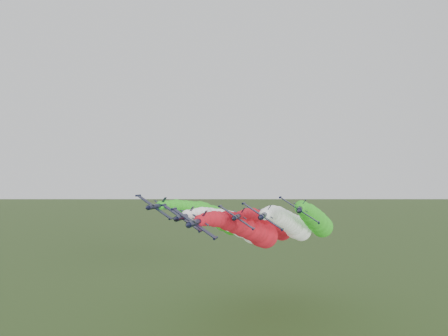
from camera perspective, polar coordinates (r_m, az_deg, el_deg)
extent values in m
cylinder|color=black|center=(92.73, -3.78, -7.12)|extent=(1.72, 10.19, 1.72)
cone|color=black|center=(86.99, -4.83, -7.51)|extent=(1.57, 2.04, 1.57)
cone|color=black|center=(98.07, -2.93, -6.80)|extent=(1.57, 1.02, 1.57)
ellipsoid|color=black|center=(90.46, -4.01, -7.03)|extent=(1.15, 2.13, 1.08)
cube|color=black|center=(92.55, -3.88, -7.22)|extent=(9.17, 2.15, 6.06)
cylinder|color=black|center=(93.59, -6.57, -5.32)|extent=(0.69, 2.94, 0.69)
cylinder|color=black|center=(91.83, -1.10, -9.14)|extent=(0.69, 2.94, 0.69)
cube|color=black|center=(96.59, -2.70, -6.23)|extent=(1.56, 1.70, 2.27)
cube|color=black|center=(96.83, -3.06, -6.78)|extent=(3.66, 1.25, 2.45)
sphere|color=#B51421|center=(96.54, -3.16, -6.88)|extent=(2.68, 2.68, 2.68)
sphere|color=#B51421|center=(100.80, -2.51, -6.73)|extent=(3.10, 3.10, 3.10)
sphere|color=#B51421|center=(105.07, -1.89, -6.66)|extent=(3.44, 3.44, 3.44)
sphere|color=#B51421|center=(109.35, -1.28, -6.66)|extent=(4.05, 4.05, 4.05)
sphere|color=#B51421|center=(113.64, -0.70, -6.70)|extent=(4.21, 4.21, 4.21)
sphere|color=#B51421|center=(117.94, -0.13, -6.78)|extent=(4.22, 4.22, 4.22)
sphere|color=#B51421|center=(122.24, 0.42, -6.89)|extent=(5.58, 5.58, 5.58)
sphere|color=#B51421|center=(126.56, 0.96, -7.02)|extent=(5.69, 5.69, 5.69)
sphere|color=#B51421|center=(130.88, 1.49, -7.17)|extent=(6.52, 6.52, 6.52)
sphere|color=#B51421|center=(135.21, 2.01, -7.34)|extent=(5.78, 5.78, 5.78)
sphere|color=#B51421|center=(139.55, 2.52, -7.52)|extent=(7.32, 7.32, 7.32)
sphere|color=#B51421|center=(143.90, 3.01, -7.71)|extent=(6.22, 6.22, 6.22)
sphere|color=#B51421|center=(148.26, 3.50, -7.91)|extent=(7.86, 7.86, 7.86)
sphere|color=#B51421|center=(152.63, 3.99, -8.12)|extent=(7.91, 7.91, 7.91)
sphere|color=#B51421|center=(157.02, 4.46, -8.33)|extent=(7.84, 7.84, 7.84)
sphere|color=#B51421|center=(161.41, 4.93, -8.55)|extent=(9.76, 9.76, 9.76)
sphere|color=#B51421|center=(165.82, 5.40, -8.77)|extent=(9.55, 9.55, 9.55)
cylinder|color=black|center=(103.88, -5.42, -6.40)|extent=(1.72, 10.19, 1.72)
cone|color=black|center=(98.18, -6.44, -6.70)|extent=(1.57, 2.04, 1.57)
cone|color=black|center=(109.18, -4.57, -6.15)|extent=(1.57, 1.02, 1.57)
ellipsoid|color=black|center=(101.62, -5.66, -6.30)|extent=(1.15, 2.13, 1.08)
cube|color=black|center=(103.71, -5.51, -6.49)|extent=(9.17, 2.15, 6.06)
cylinder|color=black|center=(104.89, -7.89, -4.80)|extent=(0.69, 2.94, 0.69)
cylinder|color=black|center=(102.80, -3.06, -8.21)|extent=(0.69, 2.94, 0.69)
cube|color=black|center=(107.70, -4.39, -5.64)|extent=(1.56, 1.70, 2.27)
cube|color=black|center=(107.95, -4.71, -6.13)|extent=(3.66, 1.25, 2.45)
sphere|color=white|center=(107.67, -4.81, -6.22)|extent=(2.95, 2.95, 2.95)
sphere|color=white|center=(111.89, -4.16, -6.10)|extent=(2.98, 2.98, 2.98)
sphere|color=white|center=(116.13, -3.53, -6.07)|extent=(3.46, 3.46, 3.46)
sphere|color=white|center=(120.38, -2.93, -6.09)|extent=(4.22, 4.22, 4.22)
sphere|color=white|center=(124.63, -2.34, -6.15)|extent=(4.41, 4.41, 4.41)
sphere|color=white|center=(128.89, -1.77, -6.25)|extent=(4.75, 4.75, 4.75)
sphere|color=white|center=(133.16, -1.21, -6.36)|extent=(4.83, 4.83, 4.83)
sphere|color=white|center=(137.44, -0.66, -6.50)|extent=(5.63, 5.63, 5.63)
sphere|color=white|center=(141.72, -0.12, -6.66)|extent=(5.48, 5.48, 5.48)
sphere|color=white|center=(146.02, 0.40, -6.83)|extent=(6.63, 6.63, 6.63)
sphere|color=white|center=(150.32, 0.92, -7.01)|extent=(7.17, 7.17, 7.17)
sphere|color=white|center=(154.63, 1.42, -7.21)|extent=(6.67, 6.67, 6.67)
sphere|color=white|center=(158.95, 1.92, -7.41)|extent=(7.75, 7.75, 7.75)
sphere|color=white|center=(163.28, 2.41, -7.62)|extent=(8.48, 8.48, 8.48)
sphere|color=white|center=(167.62, 2.90, -7.83)|extent=(8.12, 8.12, 8.12)
sphere|color=white|center=(171.97, 3.38, -8.05)|extent=(8.34, 8.34, 8.34)
sphere|color=white|center=(176.34, 3.85, -8.27)|extent=(9.77, 9.77, 9.77)
cylinder|color=black|center=(103.29, 5.15, -6.21)|extent=(1.72, 10.19, 1.72)
cone|color=black|center=(97.35, 4.77, -6.51)|extent=(1.57, 2.04, 1.57)
cone|color=black|center=(108.78, 5.48, -5.95)|extent=(1.57, 1.02, 1.57)
ellipsoid|color=black|center=(100.99, 5.15, -6.11)|extent=(1.15, 2.13, 1.08)
cube|color=black|center=(103.09, 5.09, -6.30)|extent=(9.17, 2.15, 6.06)
cylinder|color=black|center=(103.46, 2.57, -4.63)|extent=(0.69, 2.94, 0.69)
cylinder|color=black|center=(102.99, 7.63, -7.96)|extent=(0.69, 2.94, 0.69)
cube|color=black|center=(107.39, 5.78, -5.43)|extent=(1.56, 1.70, 2.27)
cube|color=black|center=(107.53, 5.46, -5.93)|extent=(3.66, 1.25, 2.45)
sphere|color=white|center=(107.21, 5.39, -6.02)|extent=(2.89, 2.89, 2.89)
sphere|color=white|center=(111.59, 5.64, -5.91)|extent=(2.99, 2.99, 2.99)
sphere|color=white|center=(115.97, 5.90, -5.87)|extent=(3.59, 3.59, 3.59)
sphere|color=white|center=(120.36, 6.17, -5.89)|extent=(4.25, 4.25, 4.25)
sphere|color=white|center=(124.76, 6.44, -5.96)|extent=(4.82, 4.82, 4.82)
sphere|color=white|center=(129.16, 6.72, -6.05)|extent=(4.38, 4.38, 4.38)
sphere|color=white|center=(133.57, 7.00, -6.17)|extent=(5.67, 5.67, 5.67)
sphere|color=white|center=(137.98, 7.29, -6.30)|extent=(5.80, 5.80, 5.80)
sphere|color=white|center=(142.40, 7.58, -6.46)|extent=(5.83, 5.83, 5.83)
sphere|color=white|center=(146.83, 7.88, -6.63)|extent=(6.32, 6.32, 6.32)
sphere|color=white|center=(151.26, 8.18, -6.81)|extent=(6.69, 6.69, 6.69)
sphere|color=white|center=(155.70, 8.48, -7.00)|extent=(6.88, 6.88, 6.88)
sphere|color=white|center=(160.15, 8.79, -7.20)|extent=(7.42, 7.42, 7.42)
sphere|color=white|center=(164.61, 9.09, -7.41)|extent=(7.21, 7.21, 7.21)
sphere|color=white|center=(169.08, 9.40, -7.62)|extent=(8.93, 8.93, 8.93)
sphere|color=white|center=(173.56, 9.72, -7.84)|extent=(8.35, 8.35, 8.35)
sphere|color=white|center=(178.06, 10.03, -8.06)|extent=(8.14, 8.14, 8.14)
cylinder|color=black|center=(115.89, -8.98, -4.97)|extent=(1.72, 10.19, 1.72)
cone|color=black|center=(110.30, -10.07, -5.16)|extent=(1.57, 2.04, 1.57)
cone|color=black|center=(121.09, -8.06, -4.81)|extent=(1.57, 1.02, 1.57)
ellipsoid|color=black|center=(113.66, -9.26, -4.85)|extent=(1.15, 2.13, 1.08)
cube|color=black|center=(115.72, -9.06, -5.05)|extent=(9.17, 2.15, 6.06)
cylinder|color=black|center=(117.23, -11.15, -3.54)|extent=(0.69, 2.94, 0.69)
cylinder|color=black|center=(114.46, -6.92, -6.59)|extent=(0.69, 2.94, 0.69)
cube|color=black|center=(119.62, -7.94, -4.33)|extent=(1.56, 1.70, 2.27)
cube|color=black|center=(119.88, -8.22, -4.78)|extent=(3.66, 1.25, 2.45)
sphere|color=green|center=(119.60, -8.32, -4.86)|extent=(2.48, 2.48, 2.48)
sphere|color=green|center=(123.75, -7.61, -4.80)|extent=(2.64, 2.64, 2.64)
sphere|color=green|center=(127.91, -6.93, -4.82)|extent=(2.97, 2.97, 2.97)
sphere|color=green|center=(132.08, -6.28, -4.88)|extent=(3.82, 3.82, 3.82)
sphere|color=green|center=(136.25, -5.64, -4.98)|extent=(3.80, 3.80, 3.80)
sphere|color=green|center=(140.43, -5.01, -5.10)|extent=(4.30, 4.30, 4.30)
sphere|color=green|center=(144.61, -4.40, -5.25)|extent=(4.80, 4.80, 4.80)
sphere|color=green|center=(148.80, -3.81, -5.41)|extent=(5.46, 5.46, 5.46)
sphere|color=green|center=(153.00, -3.23, -5.59)|extent=(6.72, 6.72, 6.72)
sphere|color=green|center=(157.21, -2.66, -5.78)|extent=(7.08, 7.08, 7.08)
sphere|color=green|center=(161.43, -2.10, -5.98)|extent=(6.78, 6.78, 6.78)
sphere|color=green|center=(165.65, -1.55, -6.19)|extent=(7.58, 7.58, 7.58)
sphere|color=green|center=(169.89, -1.01, -6.41)|extent=(7.07, 7.07, 7.07)
sphere|color=green|center=(174.13, -0.48, -6.63)|extent=(6.84, 6.84, 6.84)
sphere|color=green|center=(178.39, 0.04, -6.86)|extent=(8.77, 8.77, 8.77)
sphere|color=green|center=(182.66, 0.56, -7.09)|extent=(8.24, 8.24, 8.24)
sphere|color=green|center=(186.94, 1.07, -7.33)|extent=(9.51, 9.51, 9.51)
cylinder|color=black|center=(107.05, 9.87, -5.32)|extent=(1.72, 10.19, 1.72)
cone|color=black|center=(101.07, 9.78, -5.57)|extent=(1.57, 2.04, 1.57)
cone|color=black|center=(112.58, 9.95, -5.11)|extent=(1.57, 1.02, 1.57)
ellipsoid|color=black|center=(104.76, 9.97, -5.20)|extent=(1.15, 2.13, 1.08)
cube|color=black|center=(106.84, 9.82, -5.40)|extent=(9.17, 2.15, 6.06)
cylinder|color=black|center=(106.89, 7.37, -3.81)|extent=(0.69, 2.94, 0.69)
cylinder|color=black|center=(107.07, 12.27, -6.98)|extent=(0.69, 2.94, 0.69)
cube|color=black|center=(111.25, 10.30, -4.60)|extent=(1.56, 1.70, 2.27)
cube|color=black|center=(111.33, 9.98, -5.09)|extent=(3.66, 1.25, 2.45)
sphere|color=green|center=(111.00, 9.92, -5.17)|extent=(2.80, 2.80, 2.80)
sphere|color=green|center=(115.40, 10.00, -5.09)|extent=(2.91, 2.91, 2.91)
sphere|color=green|center=(119.82, 10.09, -5.09)|extent=(3.83, 3.83, 3.83)
sphere|color=green|center=(124.23, 10.20, -5.13)|extent=(3.49, 3.49, 3.49)
sphere|color=green|center=(128.66, 10.33, -5.22)|extent=(4.17, 4.17, 4.17)
sphere|color=green|center=(133.09, 10.47, -5.33)|extent=(4.08, 4.08, 4.08)
sphere|color=green|center=(137.52, 10.62, -5.47)|extent=(4.61, 4.61, 4.61)
sphere|color=green|center=(141.97, 10.79, -5.62)|extent=(5.00, 5.00, 5.00)
sphere|color=green|center=(146.41, 10.97, -5.79)|extent=(6.26, 6.26, 6.26)
sphere|color=green|center=(150.87, 11.16, -5.97)|extent=(6.57, 6.57, 6.57)
sphere|color=green|center=(155.34, 11.36, -6.17)|extent=(6.72, 6.72, 6.72)
sphere|color=green|center=(159.81, 11.56, -6.37)|extent=(7.54, 7.54, 7.54)
sphere|color=green|center=(164.29, 11.78, -6.58)|extent=(7.20, 7.20, 7.20)
sphere|color=green|center=(168.78, 12.00, -6.80)|extent=(8.29, 8.29, 8.29)
sphere|color=green|center=(173.28, 12.23, -7.02)|extent=(7.59, 7.59, 7.59)
sphere|color=green|center=(177.80, 12.46, -7.25)|extent=(8.52, 8.52, 8.52)
sphere|color=green|center=(182.32, 12.70, -7.47)|extent=(8.69, 8.69, 8.69)
cylinder|color=black|center=(117.87, 1.73, -6.39)|extent=(1.72, 10.19, 1.72)
cone|color=black|center=(111.99, 1.21, -6.66)|extent=(1.57, 2.04, 1.57)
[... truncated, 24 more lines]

